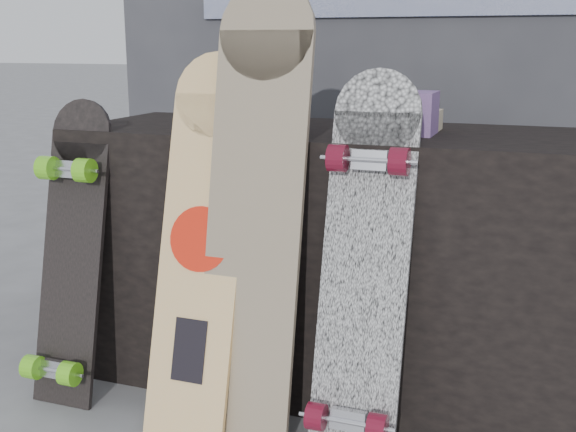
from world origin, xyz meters
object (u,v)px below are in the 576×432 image
at_px(longboard_celtic, 256,200).
at_px(skateboard_dark, 70,250).
at_px(longboard_cascadia, 364,262).
at_px(vendor_table, 335,257).
at_px(longboard_geisha, 202,234).

height_order(longboard_celtic, skateboard_dark, longboard_celtic).
bearing_deg(longboard_celtic, longboard_cascadia, -2.14).
relative_size(vendor_table, longboard_celtic, 1.31).
xyz_separation_m(longboard_celtic, longboard_cascadia, (0.30, -0.01, -0.14)).
xyz_separation_m(vendor_table, longboard_celtic, (-0.11, -0.36, 0.25)).
distance_m(longboard_geisha, longboard_celtic, 0.19).
distance_m(longboard_cascadia, skateboard_dark, 0.89).
bearing_deg(skateboard_dark, longboard_celtic, 1.75).
distance_m(vendor_table, longboard_geisha, 0.49).
bearing_deg(longboard_geisha, longboard_cascadia, 0.38).
height_order(longboard_geisha, skateboard_dark, longboard_geisha).
bearing_deg(vendor_table, skateboard_dark, -151.62).
height_order(vendor_table, longboard_cascadia, longboard_cascadia).
relative_size(vendor_table, longboard_cascadia, 1.61).
height_order(vendor_table, longboard_celtic, longboard_celtic).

